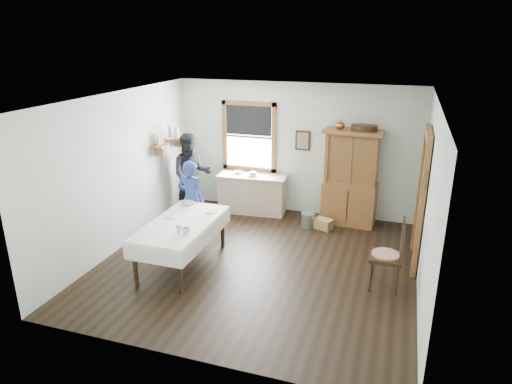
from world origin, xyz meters
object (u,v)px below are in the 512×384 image
china_hutch (350,178)px  woman_blue (191,203)px  wicker_basket (323,224)px  figure_dark (192,178)px  work_counter (252,194)px  dining_table (182,243)px  pail (308,220)px  spindle_chair (386,254)px

china_hutch → woman_blue: china_hutch is taller
wicker_basket → figure_dark: bearing=-178.6°
work_counter → dining_table: 2.58m
china_hutch → dining_table: (-2.35, -2.58, -0.57)m
work_counter → pail: 1.38m
woman_blue → spindle_chair: bearing=174.3°
dining_table → wicker_basket: bearing=48.0°
wicker_basket → china_hutch: bearing=46.6°
dining_table → work_counter: bearing=82.4°
china_hutch → spindle_chair: 2.48m
dining_table → wicker_basket: dining_table is taller
wicker_basket → figure_dark: figure_dark is taller
work_counter → woman_blue: size_ratio=1.04×
figure_dark → wicker_basket: bearing=-25.8°
work_counter → woman_blue: 1.70m
dining_table → figure_dark: bearing=111.2°
china_hutch → pail: china_hutch is taller
china_hutch → pail: 1.16m
work_counter → dining_table: (-0.34, -2.56, -0.03)m
wicker_basket → woman_blue: bearing=-153.1°
spindle_chair → woman_blue: bearing=168.6°
spindle_chair → figure_dark: (-3.99, 1.80, 0.24)m
work_counter → china_hutch: (2.01, 0.02, 0.53)m
china_hutch → wicker_basket: 1.03m
dining_table → spindle_chair: (3.18, 0.28, 0.18)m
work_counter → figure_dark: 1.30m
woman_blue → work_counter: bearing=-106.7°
work_counter → figure_dark: size_ratio=0.90×
spindle_chair → dining_table: bearing=-174.6°
dining_table → pail: 2.71m
spindle_chair → pail: size_ratio=3.92×
pail → work_counter: bearing=162.4°
woman_blue → pail: bearing=-143.6°
china_hutch → figure_dark: size_ratio=1.19×
china_hutch → figure_dark: (-3.16, -0.50, -0.15)m
dining_table → spindle_chair: 3.20m
woman_blue → wicker_basket: bearing=-147.0°
spindle_chair → woman_blue: size_ratio=0.81×
dining_table → pail: size_ratio=6.62×
dining_table → pail: (1.63, 2.15, -0.23)m
figure_dark → dining_table: bearing=-96.0°
spindle_chair → woman_blue: 3.57m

